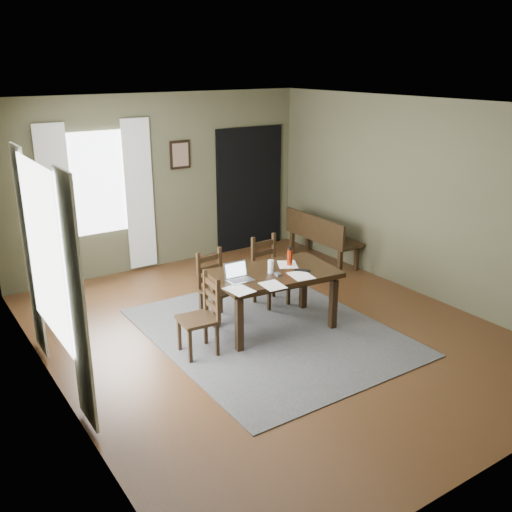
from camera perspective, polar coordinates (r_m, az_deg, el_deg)
ground at (r=7.04m, az=1.37°, el=-7.65°), size 5.00×6.00×0.01m
room_shell at (r=6.43m, az=1.49°, el=6.90°), size 5.02×6.02×2.71m
rug at (r=7.03m, az=1.37°, el=-7.57°), size 2.60×3.20×0.01m
dining_table at (r=6.88m, az=1.83°, el=-2.25°), size 1.56×1.04×0.74m
chair_end at (r=6.41m, az=-5.47°, el=-6.02°), size 0.44×0.44×0.91m
chair_back_left at (r=7.19m, az=-4.03°, el=-3.15°), size 0.45×0.45×0.90m
chair_back_right at (r=7.68m, az=1.34°, el=-1.56°), size 0.42×0.42×0.92m
bench at (r=9.30m, az=6.44°, el=2.18°), size 0.46×1.43×0.80m
laptop at (r=6.57m, az=-1.79°, el=-1.96°), size 0.30×0.24×0.20m
computer_mouse at (r=6.72m, az=2.18°, el=-1.83°), size 0.06×0.09×0.03m
tv_remote at (r=6.87m, az=4.67°, el=-1.45°), size 0.16×0.17×0.02m
drinking_glass at (r=6.77m, az=1.49°, el=-1.07°), size 0.08×0.08×0.16m
water_bottle at (r=7.03m, az=3.38°, el=-0.10°), size 0.08×0.08×0.23m
paper_a at (r=6.30m, az=-1.70°, el=-3.41°), size 0.28×0.34×0.00m
paper_b at (r=6.73m, az=4.52°, el=-1.97°), size 0.29×0.35×0.00m
paper_d at (r=7.08m, az=3.15°, el=-0.85°), size 0.34×0.37×0.00m
paper_e at (r=6.42m, az=1.68°, el=-2.96°), size 0.25×0.31×0.00m
window_left at (r=5.72m, az=-20.45°, el=0.47°), size 0.01×1.30×1.70m
window_back at (r=8.69m, az=-15.56°, el=7.02°), size 1.00×0.01×1.50m
curtain_left_near at (r=5.06m, az=-17.52°, el=-4.60°), size 0.03×0.48×2.30m
curtain_left_far at (r=6.57m, az=-21.71°, el=0.33°), size 0.03×0.48×2.30m
curtain_back_left at (r=8.55m, az=-19.28°, el=4.73°), size 0.44×0.03×2.30m
curtain_back_right at (r=8.92m, az=-11.58°, el=5.98°), size 0.44×0.03×2.30m
framed_picture at (r=9.14m, az=-7.60°, el=10.01°), size 0.34×0.03×0.44m
doorway_back at (r=9.90m, az=-0.64°, el=6.74°), size 1.30×0.03×2.10m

